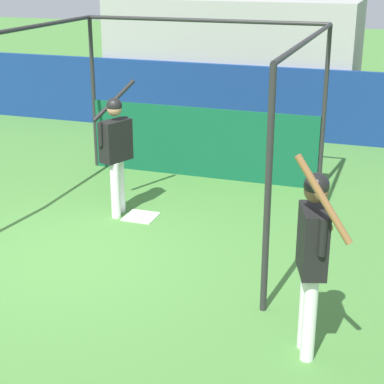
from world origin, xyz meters
name	(u,v)px	position (x,y,z in m)	size (l,w,h in m)	color
ground_plane	(69,258)	(0.00, 0.00, 0.00)	(60.00, 60.00, 0.00)	#477F38
outfield_wall	(218,99)	(0.00, 6.48, 0.73)	(24.00, 0.12, 1.47)	navy
bleacher_section	(235,60)	(0.00, 7.75, 1.37)	(5.40, 2.40, 2.75)	#9E9E99
batting_cage	(188,120)	(0.59, 2.87, 1.15)	(4.06, 4.09, 2.64)	#282828
home_plate	(141,217)	(0.32, 1.53, 0.01)	(0.44, 0.44, 0.02)	white
player_batter	(116,146)	(-0.03, 1.54, 1.04)	(0.58, 0.94, 1.87)	white
player_waiting	(313,249)	(3.15, -1.10, 1.09)	(0.54, 0.68, 2.05)	white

